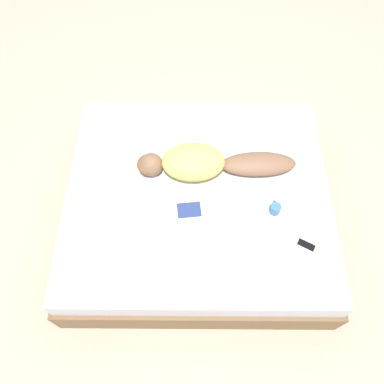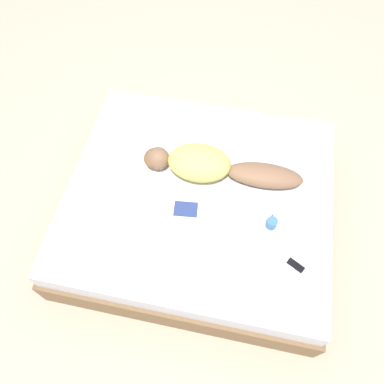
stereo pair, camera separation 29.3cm
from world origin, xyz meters
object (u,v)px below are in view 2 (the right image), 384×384
(open_magazine, at_px, (184,221))
(coffee_mug, at_px, (272,223))
(person, at_px, (210,165))
(cell_phone, at_px, (296,266))

(open_magazine, xyz_separation_m, coffee_mug, (0.09, -0.65, 0.04))
(person, bearing_deg, open_magazine, 164.92)
(coffee_mug, height_order, cell_phone, coffee_mug)
(coffee_mug, bearing_deg, person, 54.67)
(person, relative_size, open_magazine, 2.97)
(person, bearing_deg, coffee_mug, -127.21)
(open_magazine, bearing_deg, cell_phone, -108.93)
(open_magazine, xyz_separation_m, cell_phone, (-0.19, -0.86, 0.00))
(person, distance_m, cell_phone, 1.00)
(coffee_mug, relative_size, cell_phone, 0.69)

